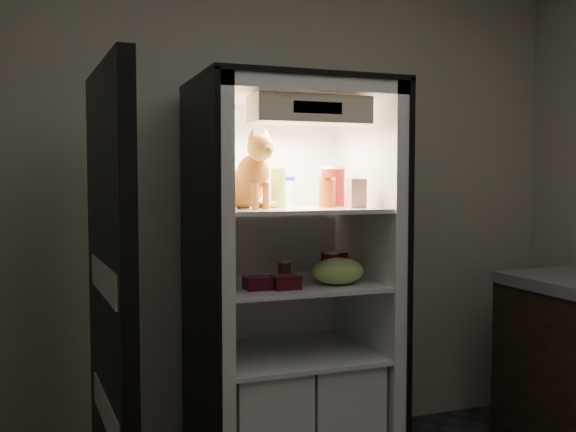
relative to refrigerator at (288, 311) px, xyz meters
The scene contains 16 objects.
room_shell 1.61m from the refrigerator, 90.00° to the right, with size 3.60×3.60×3.60m.
refrigerator is the anchor object (origin of this frame).
fridge_door 0.92m from the refrigerator, 158.47° to the right, with size 0.11×0.87×1.85m.
tabby_cat 0.67m from the refrigerator, 158.60° to the right, with size 0.32×0.35×0.36m.
parmesan_shaker 0.59m from the refrigerator, 148.42° to the right, with size 0.07×0.07×0.18m.
mayo_tub 0.58m from the refrigerator, 77.00° to the left, with size 0.10×0.10×0.14m.
salsa_jar 0.60m from the refrigerator, 38.63° to the right, with size 0.08×0.08×0.14m.
pepper_jar 0.64m from the refrigerator, ahead, with size 0.12×0.12×0.19m.
cream_carton 0.65m from the refrigerator, 39.85° to the right, with size 0.08×0.08×0.13m, color silver.
soda_can_a 0.30m from the refrigerator, ahead, with size 0.07×0.07×0.12m.
soda_can_b 0.34m from the refrigerator, 12.07° to the right, with size 0.07×0.07×0.13m.
soda_can_c 0.30m from the refrigerator, 33.28° to the right, with size 0.07×0.07×0.14m.
condiment_jar 0.20m from the refrigerator, 105.09° to the left, with size 0.07×0.07×0.09m.
grape_bag 0.34m from the refrigerator, 49.69° to the right, with size 0.25×0.18×0.12m, color #92C45B.
berry_box_left 0.34m from the refrigerator, 137.74° to the right, with size 0.11×0.11×0.06m, color #4C0C15.
berry_box_right 0.30m from the refrigerator, 113.42° to the right, with size 0.12×0.12×0.06m, color #4C0C15.
Camera 1 is at (-1.05, -1.46, 1.43)m, focal length 40.00 mm.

